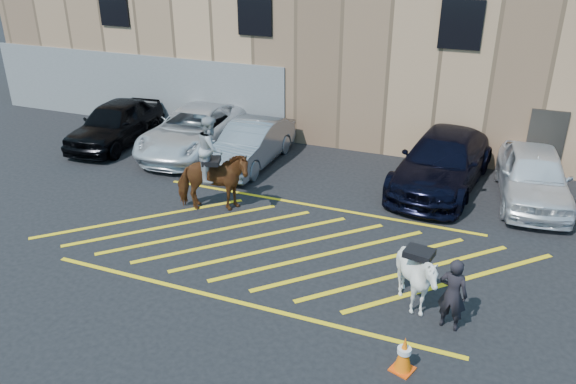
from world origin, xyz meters
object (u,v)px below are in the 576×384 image
at_px(saddled_white, 416,278).
at_px(car_white_pickup, 194,130).
at_px(car_blue_suv, 443,161).
at_px(car_white_suv, 533,175).
at_px(car_silver_sedan, 251,144).
at_px(handler, 453,294).
at_px(mounted_bay, 212,174).
at_px(traffic_cone, 404,354).
at_px(car_black_suv, 115,123).

bearing_deg(saddled_white, car_white_pickup, 144.04).
distance_m(car_blue_suv, car_white_suv, 2.59).
distance_m(car_white_pickup, car_silver_sedan, 2.48).
distance_m(car_blue_suv, saddled_white, 6.68).
bearing_deg(car_white_suv, handler, -108.24).
distance_m(car_blue_suv, mounted_bay, 7.07).
bearing_deg(car_silver_sedan, car_white_pickup, 169.94).
bearing_deg(car_silver_sedan, saddled_white, -42.44).
distance_m(car_silver_sedan, traffic_cone, 10.49).
xyz_separation_m(mounted_bay, traffic_cone, (6.24, -4.43, -0.75)).
bearing_deg(car_white_suv, car_white_pickup, 173.71).
bearing_deg(car_silver_sedan, car_blue_suv, 5.43).
height_order(car_blue_suv, saddled_white, car_blue_suv).
distance_m(saddled_white, traffic_cone, 1.94).
xyz_separation_m(handler, mounted_bay, (-6.85, 2.87, 0.33)).
height_order(handler, mounted_bay, mounted_bay).
distance_m(car_black_suv, handler, 14.42).
relative_size(car_silver_sedan, saddled_white, 2.81).
distance_m(car_silver_sedan, car_white_suv, 8.84).
distance_m(handler, mounted_bay, 7.44).
height_order(car_white_suv, traffic_cone, car_white_suv).
bearing_deg(car_white_pickup, saddled_white, -40.30).
height_order(saddled_white, traffic_cone, saddled_white).
xyz_separation_m(car_black_suv, handler, (12.89, -6.47, -0.01)).
relative_size(car_black_suv, traffic_cone, 6.39).
bearing_deg(saddled_white, mounted_bay, 157.40).
relative_size(car_white_pickup, traffic_cone, 7.54).
height_order(car_black_suv, car_silver_sedan, car_black_suv).
bearing_deg(car_white_suv, traffic_cone, -110.04).
relative_size(handler, saddled_white, 1.00).
height_order(car_black_suv, saddled_white, car_black_suv).
relative_size(mounted_bay, saddled_white, 1.76).
distance_m(car_black_suv, saddled_white, 13.60).
relative_size(car_black_suv, saddled_white, 2.97).
bearing_deg(car_white_pickup, car_silver_sedan, -14.75).
bearing_deg(car_white_suv, car_silver_sedan, 176.62).
bearing_deg(saddled_white, car_black_suv, 153.17).
height_order(mounted_bay, traffic_cone, mounted_bay).
relative_size(car_white_suv, handler, 2.94).
bearing_deg(car_black_suv, traffic_cone, -38.40).
bearing_deg(mounted_bay, car_silver_sedan, 98.24).
bearing_deg(mounted_bay, saddled_white, -22.60).
bearing_deg(car_white_pickup, car_blue_suv, -3.64).
distance_m(car_blue_suv, handler, 7.09).
bearing_deg(handler, car_black_suv, -16.52).
height_order(mounted_bay, saddled_white, mounted_bay).
bearing_deg(car_black_suv, car_blue_suv, -2.62).
bearing_deg(saddled_white, car_blue_suv, 93.17).
relative_size(car_silver_sedan, car_blue_suv, 0.79).
bearing_deg(car_blue_suv, car_black_suv, -170.55).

